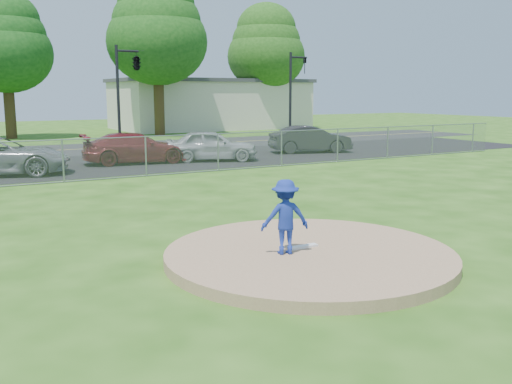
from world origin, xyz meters
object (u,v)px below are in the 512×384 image
tree_right (157,29)px  parked_car_charcoal (310,139)px  tree_far_right (266,46)px  commercial_building (210,104)px  pitcher (285,217)px  parked_car_darkred (136,148)px  traffic_signal_center (135,64)px  traffic_signal_right (294,89)px  parked_car_pearl (211,145)px  tree_center (5,42)px

tree_right → parked_car_charcoal: (2.40, -15.90, -6.94)m
tree_far_right → commercial_building: bearing=143.1°
pitcher → commercial_building: bearing=-96.2°
parked_car_darkred → tree_far_right: bearing=-36.3°
commercial_building → tree_right: (-7.00, -6.00, 5.49)m
tree_right → traffic_signal_center: bearing=-116.7°
traffic_signal_right → parked_car_charcoal: (-2.84, -5.90, -2.65)m
tree_far_right → traffic_signal_right: bearing=-113.9°
traffic_signal_center → parked_car_pearl: traffic_signal_center is taller
tree_far_right → parked_car_pearl: tree_far_right is taller
tree_far_right → traffic_signal_center: size_ratio=1.92×
traffic_signal_center → parked_car_pearl: 7.88m
tree_right → parked_car_pearl: size_ratio=2.79×
parked_car_charcoal → traffic_signal_center: bearing=69.3°
tree_far_right → parked_car_pearl: 25.42m
tree_center → tree_far_right: tree_far_right is taller
pitcher → parked_car_charcoal: pitcher is taller
tree_far_right → traffic_signal_right: (-5.76, -13.00, -3.70)m
parked_car_darkred → parked_car_charcoal: 9.43m
parked_car_pearl → tree_far_right: bearing=-13.9°
tree_center → traffic_signal_right: size_ratio=1.76×
tree_right → parked_car_charcoal: size_ratio=2.74×
tree_right → parked_car_charcoal: 17.52m
tree_center → parked_car_darkred: size_ratio=2.10×
parked_car_darkred → tree_right: bearing=-16.5°
traffic_signal_center → parked_car_charcoal: traffic_signal_center is taller
traffic_signal_center → parked_car_pearl: bearing=-79.0°
traffic_signal_center → parked_car_charcoal: bearing=-38.5°
pitcher → parked_car_darkred: size_ratio=0.29×
tree_center → parked_car_charcoal: tree_center is taller
pitcher → traffic_signal_center: bearing=-84.2°
pitcher → parked_car_pearl: size_ratio=0.33×
tree_center → parked_car_charcoal: bearing=-55.3°
tree_far_right → parked_car_darkred: bearing=-133.7°
traffic_signal_center → parked_car_darkred: size_ratio=1.20×
commercial_building → parked_car_darkred: bearing=-122.7°
traffic_signal_center → tree_far_right: bearing=39.0°
commercial_building → traffic_signal_right: 16.14m
tree_center → parked_car_pearl: tree_center is taller
tree_far_right → parked_car_darkred: size_ratio=2.30×
parked_car_darkred → parked_car_pearl: (3.31, -0.83, 0.03)m
parked_car_pearl → parked_car_charcoal: bearing=-59.5°
commercial_building → pitcher: commercial_building is taller
parked_car_darkred → pitcher: bearing=178.5°
parked_car_charcoal → tree_center: bearing=52.5°
commercial_building → parked_car_pearl: (-10.73, -22.73, -1.44)m
commercial_building → parked_car_darkred: 26.05m
commercial_building → traffic_signal_center: (-12.03, -16.00, 2.45)m
tree_right → parked_car_pearl: tree_right is taller
tree_far_right → traffic_signal_center: 20.78m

